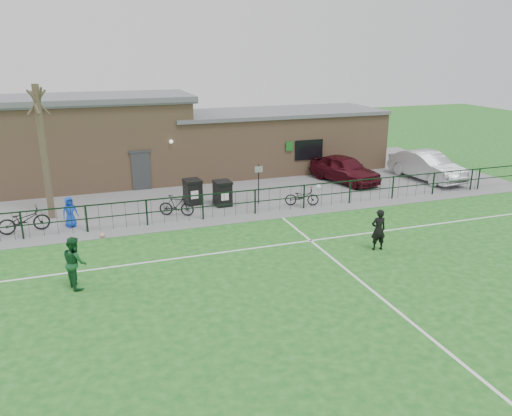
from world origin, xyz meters
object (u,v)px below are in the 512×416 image
object	(u,v)px
wheelie_bin_right	(223,194)
bicycle_d	(176,205)
bare_tree	(44,154)
spectator_child	(70,212)
bicycle_c	(24,220)
outfield_player	(75,262)
car_maroon	(345,169)
bicycle_e	(302,197)
wheelie_bin_left	(193,192)
sign_post	(259,184)
ball_ground	(102,235)
car_silver	(427,166)

from	to	relation	value
wheelie_bin_right	bicycle_d	distance (m)	2.59
bare_tree	spectator_child	distance (m)	2.93
bicycle_c	outfield_player	bearing A→B (deg)	-171.05
car_maroon	bicycle_e	bearing A→B (deg)	-157.76
wheelie_bin_left	car_maroon	xyz separation A→B (m)	(9.23, 1.33, 0.20)
bicycle_c	bicycle_d	size ratio (longest dim) A/B	1.25
sign_post	ball_ground	bearing A→B (deg)	-163.07
car_silver	bicycle_d	distance (m)	15.29
car_silver	bicycle_e	world-z (taller)	car_silver
bicycle_d	ball_ground	xyz separation A→B (m)	(-3.43, -1.77, -0.40)
car_maroon	ball_ground	xyz separation A→B (m)	(-13.77, -4.71, -0.68)
wheelie_bin_left	spectator_child	distance (m)	5.96
car_silver	wheelie_bin_left	bearing A→B (deg)	175.10
car_silver	ball_ground	xyz separation A→B (m)	(-18.60, -3.60, -0.73)
wheelie_bin_left	bicycle_e	size ratio (longest dim) A/B	0.69
wheelie_bin_right	ball_ground	size ratio (longest dim) A/B	5.08
wheelie_bin_right	bicycle_c	distance (m)	8.95
wheelie_bin_right	car_maroon	size ratio (longest dim) A/B	0.25
wheelie_bin_left	bicycle_c	bearing A→B (deg)	-173.88
ball_ground	wheelie_bin_right	bearing A→B (deg)	24.12
sign_post	outfield_player	size ratio (longest dim) A/B	1.16
wheelie_bin_right	ball_ground	world-z (taller)	wheelie_bin_right
sign_post	spectator_child	world-z (taller)	sign_post
outfield_player	ball_ground	bearing A→B (deg)	-29.61
wheelie_bin_left	car_silver	size ratio (longest dim) A/B	0.23
bicycle_e	spectator_child	bearing A→B (deg)	107.21
bicycle_e	bicycle_d	bearing A→B (deg)	105.45
wheelie_bin_left	ball_ground	bearing A→B (deg)	-149.72
car_maroon	ball_ground	world-z (taller)	car_maroon
wheelie_bin_right	spectator_child	xyz separation A→B (m)	(-7.06, -0.86, 0.10)
bare_tree	car_maroon	bearing A→B (deg)	4.82
outfield_player	bicycle_d	bearing A→B (deg)	-52.69
bicycle_c	ball_ground	xyz separation A→B (m)	(3.03, -1.70, -0.44)
outfield_player	bicycle_e	bearing A→B (deg)	-78.60
wheelie_bin_left	wheelie_bin_right	world-z (taller)	same
bicycle_e	outfield_player	distance (m)	11.98
bare_tree	car_maroon	distance (m)	16.02
sign_post	bicycle_e	distance (m)	2.23
car_maroon	spectator_child	xyz separation A→B (m)	(-14.96, -2.94, -0.10)
bare_tree	ball_ground	xyz separation A→B (m)	(2.04, -3.37, -2.89)
bicycle_c	spectator_child	size ratio (longest dim) A/B	1.51
bicycle_c	bicycle_d	bearing A→B (deg)	-99.20
car_maroon	bicycle_e	xyz separation A→B (m)	(-4.21, -3.38, -0.34)
bicycle_c	ball_ground	distance (m)	3.50
bicycle_e	ball_ground	bearing A→B (deg)	117.45
wheelie_bin_right	outfield_player	xyz separation A→B (m)	(-6.85, -6.97, 0.27)
bicycle_e	spectator_child	distance (m)	10.77
spectator_child	ball_ground	distance (m)	2.21
wheelie_bin_left	outfield_player	xyz separation A→B (m)	(-5.52, -7.72, 0.27)
spectator_child	car_maroon	bearing A→B (deg)	-9.19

